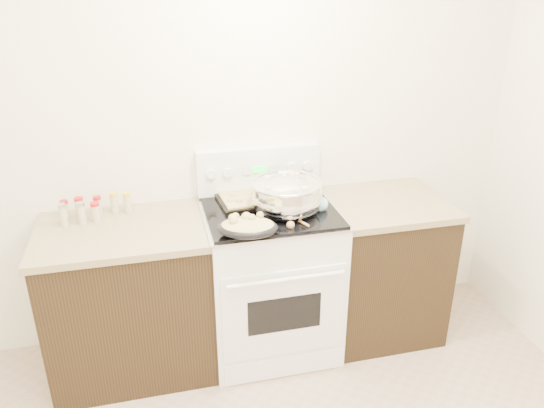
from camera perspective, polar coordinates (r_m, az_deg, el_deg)
name	(u,v)px	position (r m, az deg, el deg)	size (l,w,h in m)	color
room_shell	(268,177)	(1.40, -0.49, 2.90)	(4.10, 3.60, 2.75)	white
counter_left	(131,299)	(3.22, -14.96, -9.81)	(0.93, 0.67, 0.92)	black
counter_right	(380,266)	(3.50, 11.51, -6.52)	(0.73, 0.67, 0.92)	black
kitchen_range	(270,277)	(3.27, -0.23, -7.83)	(0.78, 0.73, 1.22)	white
mixing_bowl	(286,196)	(2.99, 1.57, 0.82)	(0.50, 0.50, 0.24)	silver
roasting_pan	(247,226)	(2.75, -2.68, -2.42)	(0.36, 0.29, 0.11)	black
baking_sheet	(255,198)	(3.16, -1.82, 0.62)	(0.45, 0.33, 0.06)	black
wooden_spoon	(291,222)	(2.88, 2.10, -1.94)	(0.12, 0.26, 0.04)	tan
blue_ladle	(320,203)	(3.05, 5.24, 0.10)	(0.13, 0.29, 0.11)	#A0D7EE
spice_jars	(91,208)	(3.14, -18.86, -0.45)	(0.39, 0.15, 0.13)	#BFB28C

